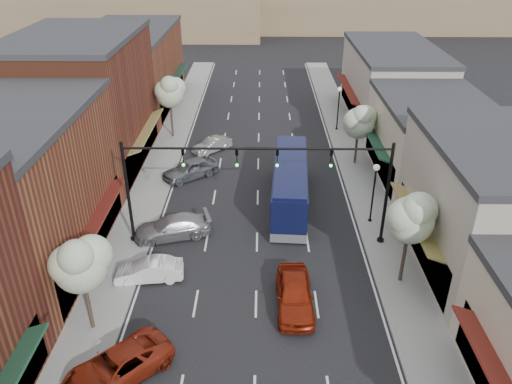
{
  "coord_description": "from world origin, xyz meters",
  "views": [
    {
      "loc": [
        0.23,
        -19.03,
        18.28
      ],
      "look_at": [
        -0.09,
        10.78,
        2.2
      ],
      "focal_mm": 35.0,
      "sensor_mm": 36.0,
      "label": 1
    }
  ],
  "objects_px": {
    "lamp_post_near": "(374,184)",
    "tree_right_far": "(360,121)",
    "signal_mast_left": "(165,178)",
    "parked_car_a": "(117,366)",
    "parked_car_b": "(149,270)",
    "tree_left_near": "(80,263)",
    "signal_mast_right": "(350,179)",
    "red_hatchback": "(295,294)",
    "lamp_post_far": "(339,101)",
    "parked_car_c": "(172,227)",
    "tree_right_near": "(412,216)",
    "parked_car_e": "(212,145)",
    "tree_left_far": "(170,91)",
    "parked_car_d": "(190,169)",
    "coach_bus": "(290,183)"
  },
  "relations": [
    {
      "from": "signal_mast_left",
      "to": "parked_car_b",
      "type": "bearing_deg",
      "value": -98.4
    },
    {
      "from": "tree_right_far",
      "to": "signal_mast_left",
      "type": "bearing_deg",
      "value": -139.46
    },
    {
      "from": "signal_mast_right",
      "to": "tree_left_far",
      "type": "xyz_separation_m",
      "value": [
        -13.87,
        17.95,
        -0.02
      ]
    },
    {
      "from": "parked_car_b",
      "to": "parked_car_c",
      "type": "xyz_separation_m",
      "value": [
        0.62,
        4.5,
        0.08
      ]
    },
    {
      "from": "coach_bus",
      "to": "tree_left_near",
      "type": "bearing_deg",
      "value": -125.43
    },
    {
      "from": "tree_left_near",
      "to": "parked_car_c",
      "type": "distance_m",
      "value": 9.69
    },
    {
      "from": "tree_right_far",
      "to": "parked_car_b",
      "type": "distance_m",
      "value": 21.78
    },
    {
      "from": "lamp_post_near",
      "to": "parked_car_d",
      "type": "relative_size",
      "value": 0.96
    },
    {
      "from": "tree_left_far",
      "to": "parked_car_e",
      "type": "relative_size",
      "value": 1.63
    },
    {
      "from": "parked_car_d",
      "to": "signal_mast_left",
      "type": "bearing_deg",
      "value": -38.15
    },
    {
      "from": "parked_car_a",
      "to": "lamp_post_far",
      "type": "bearing_deg",
      "value": 111.17
    },
    {
      "from": "lamp_post_near",
      "to": "red_hatchback",
      "type": "relative_size",
      "value": 0.91
    },
    {
      "from": "signal_mast_right",
      "to": "parked_car_c",
      "type": "relative_size",
      "value": 1.63
    },
    {
      "from": "red_hatchback",
      "to": "parked_car_b",
      "type": "distance_m",
      "value": 8.57
    },
    {
      "from": "tree_right_near",
      "to": "parked_car_e",
      "type": "height_order",
      "value": "tree_right_near"
    },
    {
      "from": "signal_mast_left",
      "to": "lamp_post_far",
      "type": "bearing_deg",
      "value": 56.14
    },
    {
      "from": "signal_mast_left",
      "to": "lamp_post_near",
      "type": "bearing_deg",
      "value": 10.56
    },
    {
      "from": "tree_right_near",
      "to": "parked_car_a",
      "type": "relative_size",
      "value": 1.17
    },
    {
      "from": "parked_car_b",
      "to": "parked_car_a",
      "type": "bearing_deg",
      "value": -7.2
    },
    {
      "from": "signal_mast_left",
      "to": "parked_car_d",
      "type": "bearing_deg",
      "value": 89.11
    },
    {
      "from": "lamp_post_near",
      "to": "tree_right_far",
      "type": "bearing_deg",
      "value": 86.69
    },
    {
      "from": "tree_right_near",
      "to": "lamp_post_near",
      "type": "height_order",
      "value": "tree_right_near"
    },
    {
      "from": "tree_right_far",
      "to": "parked_car_c",
      "type": "height_order",
      "value": "tree_right_far"
    },
    {
      "from": "lamp_post_near",
      "to": "parked_car_b",
      "type": "distance_m",
      "value": 15.58
    },
    {
      "from": "signal_mast_right",
      "to": "parked_car_c",
      "type": "xyz_separation_m",
      "value": [
        -11.2,
        0.58,
        -3.89
      ]
    },
    {
      "from": "tree_right_far",
      "to": "parked_car_c",
      "type": "distance_m",
      "value": 18.27
    },
    {
      "from": "tree_left_near",
      "to": "parked_car_b",
      "type": "relative_size",
      "value": 1.45
    },
    {
      "from": "signal_mast_right",
      "to": "coach_bus",
      "type": "height_order",
      "value": "signal_mast_right"
    },
    {
      "from": "coach_bus",
      "to": "parked_car_d",
      "type": "xyz_separation_m",
      "value": [
        -7.82,
        4.28,
        -0.95
      ]
    },
    {
      "from": "signal_mast_right",
      "to": "parked_car_d",
      "type": "bearing_deg",
      "value": 139.99
    },
    {
      "from": "signal_mast_right",
      "to": "parked_car_e",
      "type": "relative_size",
      "value": 2.19
    },
    {
      "from": "tree_left_far",
      "to": "parked_car_b",
      "type": "height_order",
      "value": "tree_left_far"
    },
    {
      "from": "coach_bus",
      "to": "parked_car_e",
      "type": "xyz_separation_m",
      "value": [
        -6.55,
        9.62,
        -1.12
      ]
    },
    {
      "from": "signal_mast_right",
      "to": "red_hatchback",
      "type": "xyz_separation_m",
      "value": [
        -3.55,
        -6.14,
        -3.8
      ]
    },
    {
      "from": "tree_left_near",
      "to": "parked_car_a",
      "type": "height_order",
      "value": "tree_left_near"
    },
    {
      "from": "signal_mast_left",
      "to": "parked_car_a",
      "type": "distance_m",
      "value": 11.76
    },
    {
      "from": "signal_mast_left",
      "to": "parked_car_b",
      "type": "xyz_separation_m",
      "value": [
        -0.58,
        -3.92,
        -3.98
      ]
    },
    {
      "from": "signal_mast_left",
      "to": "tree_right_near",
      "type": "distance_m",
      "value": 14.55
    },
    {
      "from": "lamp_post_near",
      "to": "coach_bus",
      "type": "relative_size",
      "value": 0.41
    },
    {
      "from": "tree_right_far",
      "to": "coach_bus",
      "type": "height_order",
      "value": "tree_right_far"
    },
    {
      "from": "signal_mast_right",
      "to": "lamp_post_near",
      "type": "height_order",
      "value": "signal_mast_right"
    },
    {
      "from": "tree_right_near",
      "to": "tree_right_far",
      "type": "xyz_separation_m",
      "value": [
        0.0,
        16.0,
        -0.46
      ]
    },
    {
      "from": "tree_right_near",
      "to": "lamp_post_far",
      "type": "bearing_deg",
      "value": 91.3
    },
    {
      "from": "parked_car_e",
      "to": "tree_right_near",
      "type": "bearing_deg",
      "value": -9.16
    },
    {
      "from": "lamp_post_far",
      "to": "parked_car_a",
      "type": "xyz_separation_m",
      "value": [
        -14.0,
        -31.08,
        -2.3
      ]
    },
    {
      "from": "tree_right_far",
      "to": "parked_car_c",
      "type": "relative_size",
      "value": 1.08
    },
    {
      "from": "parked_car_b",
      "to": "parked_car_d",
      "type": "relative_size",
      "value": 0.84
    },
    {
      "from": "coach_bus",
      "to": "parked_car_b",
      "type": "relative_size",
      "value": 2.8
    },
    {
      "from": "lamp_post_near",
      "to": "parked_car_b",
      "type": "bearing_deg",
      "value": -155.35
    },
    {
      "from": "tree_right_near",
      "to": "tree_left_near",
      "type": "distance_m",
      "value": 17.08
    }
  ]
}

